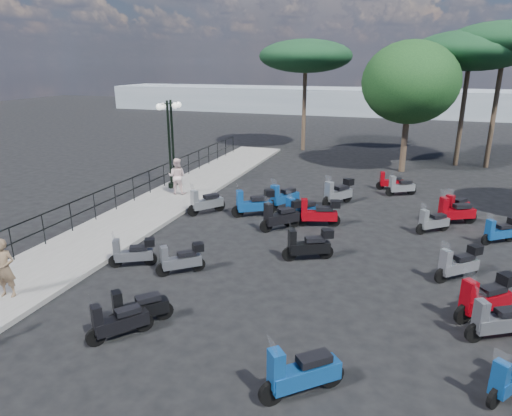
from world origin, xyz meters
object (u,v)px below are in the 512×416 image
(scooter_1, at_px, (138,309))
(scooter_8, at_px, (254,204))
(scooter_12, at_px, (301,211))
(scooter_3, at_px, (205,203))
(lamp_post_1, at_px, (169,139))
(scooter_16, at_px, (512,375))
(scooter_2, at_px, (133,253))
(scooter_9, at_px, (338,193))
(scooter_7, at_px, (281,216))
(pine_0, at_px, (471,51))
(scooter_20, at_px, (390,182))
(scooter_11, at_px, (309,245))
(scooter_6, at_px, (181,260))
(scooter_15, at_px, (301,374))
(pine_2, at_px, (306,56))
(scooter_17, at_px, (485,298))
(pine_1, at_px, (505,42))
(scooter_25, at_px, (433,222))
(scooter_19, at_px, (455,212))
(broadleaf_tree, at_px, (410,83))
(scooter_26, at_px, (456,207))
(scooter_13, at_px, (319,213))
(scooter_18, at_px, (458,264))
(scooter_14, at_px, (401,187))
(woman, at_px, (4,268))
(scooter_24, at_px, (500,232))
(scooter_4, at_px, (284,197))
(scooter_22, at_px, (498,322))
(lamp_post_2, at_px, (172,137))

(scooter_1, relative_size, scooter_8, 0.80)
(scooter_12, bearing_deg, scooter_3, 42.78)
(lamp_post_1, relative_size, scooter_16, 3.24)
(scooter_2, height_order, scooter_9, scooter_9)
(scooter_7, xyz_separation_m, pine_0, (7.22, 14.52, 6.22))
(scooter_20, xyz_separation_m, pine_0, (3.56, 7.29, 6.35))
(scooter_9, relative_size, scooter_11, 1.03)
(scooter_6, height_order, scooter_15, scooter_15)
(scooter_11, xyz_separation_m, pine_2, (-4.58, 18.98, 6.00))
(scooter_8, distance_m, scooter_20, 7.99)
(scooter_9, distance_m, scooter_17, 9.77)
(scooter_8, relative_size, pine_1, 0.20)
(scooter_9, relative_size, scooter_25, 1.31)
(scooter_19, bearing_deg, broadleaf_tree, -14.04)
(scooter_3, xyz_separation_m, scooter_19, (9.89, 1.92, 0.02))
(scooter_3, height_order, scooter_26, scooter_3)
(scooter_8, bearing_deg, scooter_13, -128.98)
(scooter_26, bearing_deg, scooter_12, 60.35)
(pine_0, distance_m, pine_2, 10.40)
(scooter_18, bearing_deg, scooter_17, 150.84)
(scooter_14, distance_m, pine_1, 11.63)
(lamp_post_1, relative_size, scooter_1, 3.27)
(scooter_11, bearing_deg, scooter_20, -39.38)
(woman, relative_size, scooter_12, 1.11)
(woman, distance_m, scooter_16, 12.15)
(scooter_18, distance_m, scooter_25, 3.93)
(scooter_11, bearing_deg, scooter_2, 86.27)
(scooter_13, height_order, scooter_16, scooter_13)
(scooter_24, bearing_deg, scooter_19, 3.17)
(scooter_4, distance_m, scooter_8, 1.71)
(lamp_post_1, xyz_separation_m, pine_2, (3.70, 12.93, 3.92))
(scooter_3, bearing_deg, pine_2, -54.66)
(scooter_3, height_order, pine_0, pine_0)
(scooter_17, height_order, broadleaf_tree, broadleaf_tree)
(scooter_2, xyz_separation_m, scooter_26, (9.93, 8.29, 0.02))
(scooter_11, distance_m, scooter_25, 5.53)
(scooter_9, distance_m, scooter_26, 4.88)
(scooter_22, bearing_deg, lamp_post_2, 24.81)
(woman, xyz_separation_m, scooter_9, (7.04, 11.53, -0.40))
(scooter_12, xyz_separation_m, pine_1, (8.38, 13.53, 6.73))
(scooter_17, bearing_deg, broadleaf_tree, -32.48)
(lamp_post_2, distance_m, scooter_18, 14.63)
(scooter_11, relative_size, scooter_26, 1.09)
(scooter_1, xyz_separation_m, scooter_7, (1.49, 7.58, 0.09))
(scooter_20, bearing_deg, scooter_17, 179.42)
(scooter_11, distance_m, scooter_16, 7.10)
(scooter_1, relative_size, scooter_4, 0.81)
(scooter_6, relative_size, scooter_8, 0.77)
(lamp_post_2, distance_m, scooter_7, 8.25)
(scooter_6, height_order, pine_2, pine_2)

